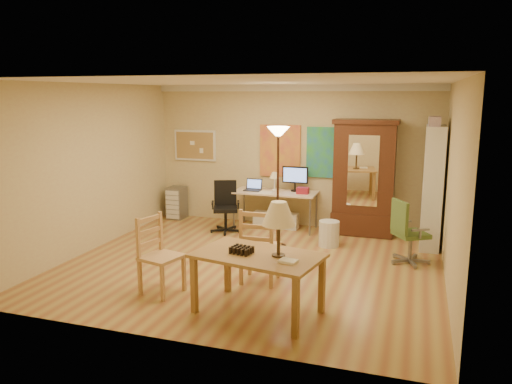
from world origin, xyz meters
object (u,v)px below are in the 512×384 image
(bookshelf, at_px, (432,188))
(armoire, at_px, (364,185))
(computer_desk, at_px, (277,206))
(dining_table, at_px, (265,243))
(office_chair_black, at_px, (226,218))
(office_chair_green, at_px, (408,246))

(bookshelf, bearing_deg, armoire, 159.18)
(bookshelf, bearing_deg, computer_desk, 172.62)
(dining_table, height_order, computer_desk, dining_table)
(dining_table, relative_size, office_chair_black, 1.67)
(office_chair_black, xyz_separation_m, office_chair_green, (3.28, -0.80, 0.01))
(armoire, relative_size, bookshelf, 1.03)
(dining_table, height_order, office_chair_green, dining_table)
(dining_table, distance_m, office_chair_green, 2.89)
(office_chair_black, height_order, office_chair_green, office_chair_green)
(computer_desk, height_order, office_chair_black, computer_desk)
(computer_desk, height_order, armoire, armoire)
(computer_desk, bearing_deg, armoire, 2.97)
(bookshelf, bearing_deg, office_chair_black, -176.88)
(office_chair_green, relative_size, armoire, 0.47)
(office_chair_green, bearing_deg, bookshelf, 72.37)
(office_chair_black, relative_size, bookshelf, 0.47)
(dining_table, height_order, bookshelf, bookshelf)
(office_chair_green, xyz_separation_m, armoire, (-0.84, 1.43, 0.65))
(office_chair_green, bearing_deg, computer_desk, 151.06)
(computer_desk, relative_size, armoire, 0.75)
(dining_table, bearing_deg, computer_desk, 103.67)
(office_chair_green, xyz_separation_m, bookshelf, (0.32, 0.99, 0.75))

